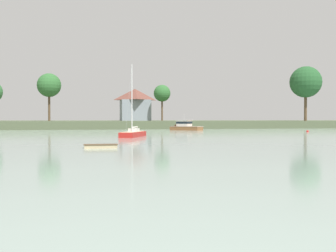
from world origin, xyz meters
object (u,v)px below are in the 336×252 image
Objects in this scene: sailboat_red at (133,135)px; dinghy_sand at (101,147)px; cruiser_wood at (183,128)px; mooring_buoy_red at (308,131)px.

dinghy_sand is at bearing -104.41° from sailboat_red.
sailboat_red is at bearing 75.59° from dinghy_sand.
mooring_buoy_red is (18.35, -13.65, -0.40)m from cruiser_wood.
dinghy_sand is 0.38× the size of cruiser_wood.
cruiser_wood is (12.56, 25.06, 0.28)m from sailboat_red.
dinghy_sand is 45.50m from mooring_buoy_red.
mooring_buoy_red is at bearing -36.65° from cruiser_wood.
sailboat_red is 3.64× the size of dinghy_sand.
sailboat_red reaches higher than cruiser_wood.
cruiser_wood is at bearing 143.35° from mooring_buoy_red.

